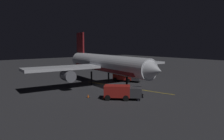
# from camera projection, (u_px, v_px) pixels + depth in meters

# --- Properties ---
(ground_plane) EXTENTS (180.00, 180.00, 0.20)m
(ground_plane) POSITION_uv_depth(u_px,v_px,m) (106.00, 86.00, 45.57)
(ground_plane) COLOR #2D2D31
(apron_guide_stripe) EXTENTS (4.54, 20.18, 0.01)m
(apron_guide_stripe) POSITION_uv_depth(u_px,v_px,m) (125.00, 88.00, 43.70)
(apron_guide_stripe) COLOR gold
(apron_guide_stripe) RESTS_ON ground_plane
(airliner) EXTENTS (32.70, 32.68, 11.48)m
(airliner) POSITION_uv_depth(u_px,v_px,m) (104.00, 64.00, 45.49)
(airliner) COLOR silver
(airliner) RESTS_ON ground_plane
(baggage_truck) EXTENTS (5.52, 5.59, 2.21)m
(baggage_truck) POSITION_uv_depth(u_px,v_px,m) (121.00, 92.00, 34.29)
(baggage_truck) COLOR maroon
(baggage_truck) RESTS_ON ground_plane
(catering_truck) EXTENTS (4.60, 6.63, 2.17)m
(catering_truck) POSITION_uv_depth(u_px,v_px,m) (126.00, 77.00, 50.48)
(catering_truck) COLOR maroon
(catering_truck) RESTS_ON ground_plane
(ground_crew_worker) EXTENTS (0.40, 0.40, 1.74)m
(ground_crew_worker) POSITION_uv_depth(u_px,v_px,m) (138.00, 95.00, 33.29)
(ground_crew_worker) COLOR black
(ground_crew_worker) RESTS_ON ground_plane
(traffic_cone_near_left) EXTENTS (0.50, 0.50, 0.55)m
(traffic_cone_near_left) POSITION_uv_depth(u_px,v_px,m) (126.00, 89.00, 40.95)
(traffic_cone_near_left) COLOR #EA590F
(traffic_cone_near_left) RESTS_ON ground_plane
(traffic_cone_near_right) EXTENTS (0.50, 0.50, 0.55)m
(traffic_cone_near_right) POSITION_uv_depth(u_px,v_px,m) (121.00, 89.00, 40.65)
(traffic_cone_near_right) COLOR #EA590F
(traffic_cone_near_right) RESTS_ON ground_plane
(traffic_cone_under_wing) EXTENTS (0.50, 0.50, 0.55)m
(traffic_cone_under_wing) POSITION_uv_depth(u_px,v_px,m) (104.00, 98.00, 34.35)
(traffic_cone_under_wing) COLOR #EA590F
(traffic_cone_under_wing) RESTS_ON ground_plane
(traffic_cone_far) EXTENTS (0.50, 0.50, 0.55)m
(traffic_cone_far) POSITION_uv_depth(u_px,v_px,m) (88.00, 96.00, 35.61)
(traffic_cone_far) COLOR #EA590F
(traffic_cone_far) RESTS_ON ground_plane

